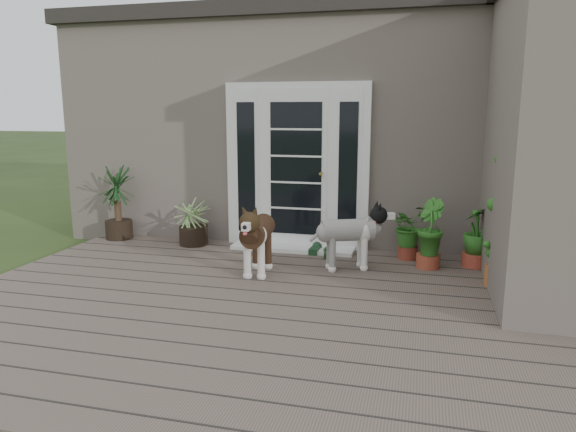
# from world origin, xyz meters

# --- Properties ---
(deck) EXTENTS (6.20, 4.60, 0.12)m
(deck) POSITION_xyz_m (0.00, 0.40, 0.06)
(deck) COLOR #6B5B4C
(deck) RESTS_ON ground
(house_main) EXTENTS (7.40, 4.00, 3.10)m
(house_main) POSITION_xyz_m (0.00, 4.65, 1.55)
(house_main) COLOR #665E54
(house_main) RESTS_ON ground
(roof_main) EXTENTS (7.60, 4.20, 0.20)m
(roof_main) POSITION_xyz_m (0.00, 4.65, 3.20)
(roof_main) COLOR #2D2826
(roof_main) RESTS_ON house_main
(door_unit) EXTENTS (1.90, 0.14, 2.15)m
(door_unit) POSITION_xyz_m (-0.20, 2.60, 1.19)
(door_unit) COLOR white
(door_unit) RESTS_ON deck
(door_step) EXTENTS (1.60, 0.40, 0.05)m
(door_step) POSITION_xyz_m (-0.20, 2.40, 0.14)
(door_step) COLOR white
(door_step) RESTS_ON deck
(brindle_dog) EXTENTS (0.44, 0.89, 0.71)m
(brindle_dog) POSITION_xyz_m (-0.33, 1.30, 0.48)
(brindle_dog) COLOR #3D2516
(brindle_dog) RESTS_ON deck
(white_dog) EXTENTS (0.88, 0.63, 0.67)m
(white_dog) POSITION_xyz_m (0.61, 1.71, 0.46)
(white_dog) COLOR beige
(white_dog) RESTS_ON deck
(spider_plant) EXTENTS (0.82, 0.82, 0.69)m
(spider_plant) POSITION_xyz_m (-1.57, 2.33, 0.47)
(spider_plant) COLOR #82A163
(spider_plant) RESTS_ON deck
(yucca) EXTENTS (0.77, 0.77, 1.03)m
(yucca) POSITION_xyz_m (-2.75, 2.40, 0.64)
(yucca) COLOR black
(yucca) RESTS_ON deck
(herb_a) EXTENTS (0.67, 0.67, 0.60)m
(herb_a) POSITION_xyz_m (1.27, 2.34, 0.42)
(herb_a) COLOR #205518
(herb_a) RESTS_ON deck
(herb_b) EXTENTS (0.49, 0.49, 0.59)m
(herb_b) POSITION_xyz_m (1.51, 2.00, 0.41)
(herb_b) COLOR #225217
(herb_b) RESTS_ON deck
(herb_c) EXTENTS (0.50, 0.50, 0.58)m
(herb_c) POSITION_xyz_m (2.04, 2.18, 0.41)
(herb_c) COLOR #23641C
(herb_c) RESTS_ON deck
(sapling) EXTENTS (0.49, 0.49, 1.62)m
(sapling) POSITION_xyz_m (2.23, 1.50, 0.93)
(sapling) COLOR #225919
(sapling) RESTS_ON deck
(clog_left) EXTENTS (0.19, 0.31, 0.09)m
(clog_left) POSITION_xyz_m (0.30, 2.18, 0.16)
(clog_left) COLOR #153615
(clog_left) RESTS_ON deck
(clog_right) EXTENTS (0.17, 0.34, 0.10)m
(clog_right) POSITION_xyz_m (0.12, 2.32, 0.17)
(clog_right) COLOR #17391D
(clog_right) RESTS_ON deck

